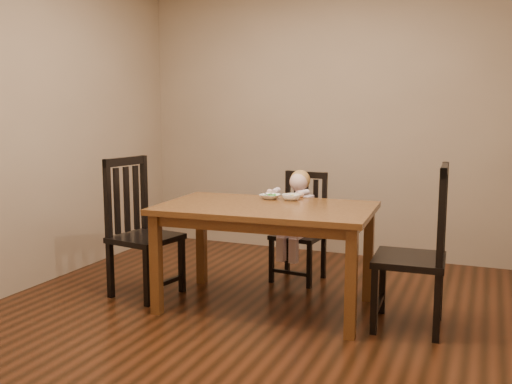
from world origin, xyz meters
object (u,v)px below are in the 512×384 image
at_px(chair_right, 418,251).
at_px(bowl_peas, 270,197).
at_px(dining_table, 266,217).
at_px(toddler, 298,215).
at_px(chair_child, 300,229).
at_px(bowl_veg, 291,197).
at_px(chair_left, 140,230).

bearing_deg(chair_right, bowl_peas, 73.71).
distance_m(dining_table, bowl_peas, 0.31).
bearing_deg(toddler, chair_child, -90.00).
height_order(dining_table, bowl_veg, bowl_veg).
height_order(chair_right, bowl_peas, chair_right).
bearing_deg(toddler, dining_table, 94.27).
height_order(dining_table, chair_left, chair_left).
height_order(toddler, bowl_veg, toddler).
distance_m(chair_right, bowl_veg, 1.06).
distance_m(toddler, bowl_veg, 0.50).
distance_m(bowl_peas, bowl_veg, 0.17).
height_order(toddler, bowl_peas, toddler).
bearing_deg(chair_child, dining_table, 94.01).
bearing_deg(bowl_veg, chair_child, 99.33).
height_order(chair_child, chair_left, chair_left).
bearing_deg(bowl_veg, dining_table, -108.00).
xyz_separation_m(chair_left, bowl_veg, (1.12, 0.37, 0.27)).
bearing_deg(dining_table, chair_right, 0.19).
relative_size(dining_table, bowl_veg, 10.84).
bearing_deg(dining_table, bowl_peas, 105.29).
bearing_deg(bowl_peas, chair_right, -13.61).
distance_m(dining_table, chair_right, 1.09).
relative_size(chair_left, bowl_veg, 7.42).
height_order(chair_left, bowl_veg, chair_left).
bearing_deg(toddler, bowl_veg, 105.93).
distance_m(chair_right, toddler, 1.30).
relative_size(chair_child, toddler, 1.83).
bearing_deg(toddler, bowl_peas, 83.81).
xyz_separation_m(toddler, bowl_veg, (0.08, -0.44, 0.22)).
xyz_separation_m(chair_left, chair_right, (2.11, 0.09, 0.01)).
relative_size(toddler, bowl_veg, 3.45).
xyz_separation_m(chair_child, chair_right, (1.07, -0.77, 0.09)).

